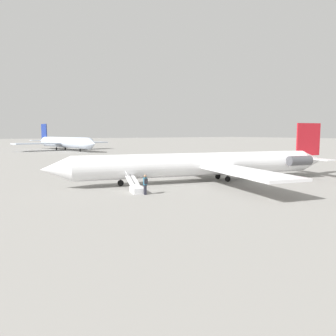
{
  "coord_description": "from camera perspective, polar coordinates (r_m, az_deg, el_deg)",
  "views": [
    {
      "loc": [
        22.55,
        27.91,
        5.34
      ],
      "look_at": [
        4.19,
        -0.17,
        1.74
      ],
      "focal_mm": 35.0,
      "sensor_mm": 36.0,
      "label": 1
    }
  ],
  "objects": [
    {
      "name": "passenger",
      "position": [
        28.42,
        -3.98,
        -2.67
      ],
      "size": [
        0.4,
        0.56,
        1.74
      ],
      "rotation": [
        0.0,
        0.0,
        -1.8
      ],
      "color": "#23232D",
      "rests_on": "ground"
    },
    {
      "name": "airplane_main",
      "position": [
        36.46,
        7.09,
        0.74
      ],
      "size": [
        33.06,
        25.76,
        6.54
      ],
      "rotation": [
        0.0,
        0.0,
        -0.23
      ],
      "color": "white",
      "rests_on": "ground"
    },
    {
      "name": "boarding_stairs",
      "position": [
        29.9,
        -5.5,
        -3.47
      ],
      "size": [
        1.9,
        4.14,
        1.65
      ],
      "rotation": [
        0.0,
        0.0,
        -1.8
      ],
      "color": "silver",
      "rests_on": "ground"
    },
    {
      "name": "airplane_far_right",
      "position": [
        106.51,
        -17.69,
        4.31
      ],
      "size": [
        29.57,
        38.63,
        8.43
      ],
      "rotation": [
        0.0,
        0.0,
        1.71
      ],
      "color": "silver",
      "rests_on": "ground"
    },
    {
      "name": "ground_plane",
      "position": [
        36.28,
        5.7,
        -2.37
      ],
      "size": [
        600.0,
        600.0,
        0.0
      ],
      "primitive_type": "plane",
      "color": "gray"
    }
  ]
}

